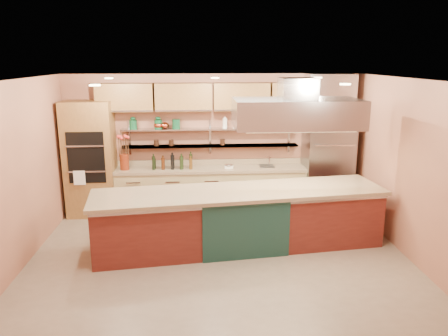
{
  "coord_description": "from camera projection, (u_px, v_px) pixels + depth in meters",
  "views": [
    {
      "loc": [
        -0.35,
        -6.44,
        3.09
      ],
      "look_at": [
        0.14,
        1.0,
        1.22
      ],
      "focal_mm": 35.0,
      "sensor_mm": 36.0,
      "label": 1
    }
  ],
  "objects": [
    {
      "name": "upper_cabinets",
      "position": [
        213.0,
        97.0,
        8.68
      ],
      "size": [
        4.6,
        0.36,
        0.55
      ],
      "primitive_type": "cube",
      "color": "olive",
      "rests_on": "wall_back"
    },
    {
      "name": "wall_shelf_lower",
      "position": [
        210.0,
        146.0,
        8.97
      ],
      "size": [
        3.6,
        0.26,
        0.03
      ],
      "primitive_type": "cube",
      "color": "#A9ACB0",
      "rests_on": "wall_back"
    },
    {
      "name": "oil_bottle_cluster",
      "position": [
        172.0,
        162.0,
        8.77
      ],
      "size": [
        0.88,
        0.34,
        0.28
      ],
      "primitive_type": "cube",
      "rotation": [
        0.0,
        0.0,
        -0.12
      ],
      "color": "black",
      "rests_on": "back_counter"
    },
    {
      "name": "copper_kettle",
      "position": [
        165.0,
        125.0,
        8.8
      ],
      "size": [
        0.21,
        0.21,
        0.13
      ],
      "primitive_type": "ellipsoid",
      "rotation": [
        0.0,
        0.0,
        0.34
      ],
      "color": "#B7472A",
      "rests_on": "wall_shelf_upper"
    },
    {
      "name": "flower_vase",
      "position": [
        124.0,
        162.0,
        8.71
      ],
      "size": [
        0.24,
        0.24,
        0.32
      ],
      "primitive_type": "cylinder",
      "rotation": [
        0.0,
        0.0,
        -0.42
      ],
      "color": "maroon",
      "rests_on": "back_counter"
    },
    {
      "name": "wall_back",
      "position": [
        213.0,
        142.0,
        9.08
      ],
      "size": [
        6.0,
        0.04,
        2.8
      ],
      "primitive_type": "cube",
      "color": "#AA6B50",
      "rests_on": "floor"
    },
    {
      "name": "back_counter",
      "position": [
        211.0,
        189.0,
        9.02
      ],
      "size": [
        3.84,
        0.64,
        0.93
      ],
      "primitive_type": "cube",
      "color": "tan",
      "rests_on": "floor"
    },
    {
      "name": "wall_front",
      "position": [
        233.0,
        238.0,
        4.24
      ],
      "size": [
        6.0,
        0.04,
        2.8
      ],
      "primitive_type": "cube",
      "color": "#AA6B50",
      "rests_on": "floor"
    },
    {
      "name": "wall_right",
      "position": [
        409.0,
        169.0,
        6.86
      ],
      "size": [
        0.04,
        5.0,
        2.8
      ],
      "primitive_type": "cube",
      "color": "#AA6B50",
      "rests_on": "floor"
    },
    {
      "name": "oven_stack",
      "position": [
        90.0,
        159.0,
        8.68
      ],
      "size": [
        0.95,
        0.64,
        2.3
      ],
      "primitive_type": "cube",
      "color": "olive",
      "rests_on": "floor"
    },
    {
      "name": "refrigerator",
      "position": [
        327.0,
        161.0,
        8.97
      ],
      "size": [
        0.95,
        0.72,
        2.1
      ],
      "primitive_type": "cube",
      "color": "slate",
      "rests_on": "floor"
    },
    {
      "name": "range_hood",
      "position": [
        297.0,
        113.0,
        6.93
      ],
      "size": [
        2.0,
        1.0,
        0.45
      ],
      "primitive_type": "cube",
      "color": "#A9ACB0",
      "rests_on": "ceiling"
    },
    {
      "name": "ceiling",
      "position": [
        219.0,
        79.0,
        6.32
      ],
      "size": [
        6.0,
        5.0,
        0.02
      ],
      "primitive_type": "cube",
      "color": "black",
      "rests_on": "wall_back"
    },
    {
      "name": "ceiling_downlights",
      "position": [
        218.0,
        81.0,
        6.52
      ],
      "size": [
        4.0,
        2.8,
        0.02
      ],
      "primitive_type": "cube",
      "color": "#FFE5A5",
      "rests_on": "ceiling"
    },
    {
      "name": "wall_shelf_upper",
      "position": [
        210.0,
        129.0,
        8.88
      ],
      "size": [
        3.6,
        0.26,
        0.03
      ],
      "primitive_type": "cube",
      "color": "#A9ACB0",
      "rests_on": "wall_back"
    },
    {
      "name": "wall_left",
      "position": [
        18.0,
        176.0,
        6.47
      ],
      "size": [
        0.04,
        5.0,
        2.8
      ],
      "primitive_type": "cube",
      "color": "#AA6B50",
      "rests_on": "floor"
    },
    {
      "name": "green_canister",
      "position": [
        176.0,
        124.0,
        8.81
      ],
      "size": [
        0.2,
        0.2,
        0.19
      ],
      "primitive_type": "cylinder",
      "rotation": [
        0.0,
        0.0,
        -0.35
      ],
      "color": "#104A2A",
      "rests_on": "wall_shelf_upper"
    },
    {
      "name": "floor",
      "position": [
        219.0,
        257.0,
        7.01
      ],
      "size": [
        6.0,
        5.0,
        0.02
      ],
      "primitive_type": "cube",
      "color": "gray",
      "rests_on": "ground"
    },
    {
      "name": "island",
      "position": [
        239.0,
        219.0,
        7.3
      ],
      "size": [
        4.82,
        1.61,
        0.99
      ],
      "primitive_type": "cube",
      "rotation": [
        0.0,
        0.0,
        0.13
      ],
      "color": "maroon",
      "rests_on": "floor"
    },
    {
      "name": "bar_faucet",
      "position": [
        269.0,
        161.0,
        9.0
      ],
      "size": [
        0.04,
        0.04,
        0.22
      ],
      "primitive_type": "cylinder",
      "rotation": [
        0.0,
        0.0,
        0.24
      ],
      "color": "white",
      "rests_on": "back_counter"
    },
    {
      "name": "kitchen_scale",
      "position": [
        229.0,
        166.0,
        8.87
      ],
      "size": [
        0.21,
        0.18,
        0.1
      ],
      "primitive_type": "cube",
      "rotation": [
        0.0,
        0.0,
        0.33
      ],
      "color": "white",
      "rests_on": "back_counter"
    }
  ]
}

